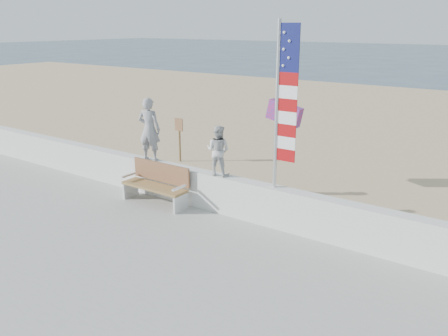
{
  "coord_description": "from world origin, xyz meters",
  "views": [
    {
      "loc": [
        6.14,
        -6.58,
        4.48
      ],
      "look_at": [
        0.2,
        1.8,
        1.35
      ],
      "focal_mm": 38.0,
      "sensor_mm": 36.0,
      "label": 1
    }
  ],
  "objects_px": {
    "child": "(218,150)",
    "bench": "(157,183)",
    "adult": "(149,129)",
    "flag": "(283,100)"
  },
  "relations": [
    {
      "from": "adult",
      "to": "child",
      "type": "height_order",
      "value": "adult"
    },
    {
      "from": "child",
      "to": "bench",
      "type": "distance_m",
      "value": 1.9
    },
    {
      "from": "adult",
      "to": "flag",
      "type": "relative_size",
      "value": 0.47
    },
    {
      "from": "adult",
      "to": "child",
      "type": "bearing_deg",
      "value": 164.38
    },
    {
      "from": "adult",
      "to": "bench",
      "type": "relative_size",
      "value": 0.91
    },
    {
      "from": "child",
      "to": "bench",
      "type": "relative_size",
      "value": 0.66
    },
    {
      "from": "adult",
      "to": "child",
      "type": "relative_size",
      "value": 1.38
    },
    {
      "from": "bench",
      "to": "child",
      "type": "bearing_deg",
      "value": 16.25
    },
    {
      "from": "child",
      "to": "flag",
      "type": "height_order",
      "value": "flag"
    },
    {
      "from": "child",
      "to": "flag",
      "type": "relative_size",
      "value": 0.34
    }
  ]
}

